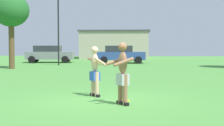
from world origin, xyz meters
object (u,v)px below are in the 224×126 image
Objects in this scene: car_blue_mid_lot at (120,54)px; lamp_post at (58,19)px; player_in_blue at (95,70)px; car_gray_near_post at (49,54)px; frisbee at (125,101)px; tree_left_field at (11,11)px; player_with_cap at (122,70)px.

car_blue_mid_lot is 6.66m from lamp_post.
player_in_blue is 0.36× the size of car_blue_mid_lot.
car_gray_near_post is 5.36m from lamp_post.
car_gray_near_post and car_blue_mid_lot have the same top height.
lamp_post reaches higher than frisbee.
lamp_post reaches higher than car_blue_mid_lot.
car_gray_near_post is at bearing 175.84° from car_blue_mid_lot.
tree_left_field is at bearing -131.93° from car_blue_mid_lot.
car_gray_near_post is 8.90m from tree_left_field.
frisbee is at bearing -39.95° from player_in_blue.
lamp_post reaches higher than tree_left_field.
car_blue_mid_lot is at bearing -4.16° from car_gray_near_post.
car_gray_near_post is 0.86× the size of tree_left_field.
tree_left_field is (-7.43, 12.00, 3.11)m from player_in_blue.
car_blue_mid_lot is 0.72× the size of lamp_post.
car_gray_near_post is at bearing 110.85° from frisbee.
car_gray_near_post is at bearing 114.71° from lamp_post.
car_blue_mid_lot is at bearing 36.97° from lamp_post.
tree_left_field is at bearing 121.93° from player_with_cap.
player_in_blue reaches higher than car_blue_mid_lot.
player_with_cap is 1.14m from frisbee.
tree_left_field reaches higher than frisbee.
player_in_blue is 5.66× the size of frisbee.
tree_left_field is (-8.45, 12.86, 3.94)m from frisbee.
lamp_post is at bearing 107.66° from player_in_blue.
player_in_blue is 21.51m from car_gray_near_post.
player_with_cap is at bearing -58.07° from tree_left_field.
frisbee is 0.05× the size of lamp_post.
player_with_cap is 16.16m from tree_left_field.
player_in_blue is 1.56m from frisbee.
player_with_cap is 21.36m from car_blue_mid_lot.
car_gray_near_post is at bearing 110.19° from player_with_cap.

